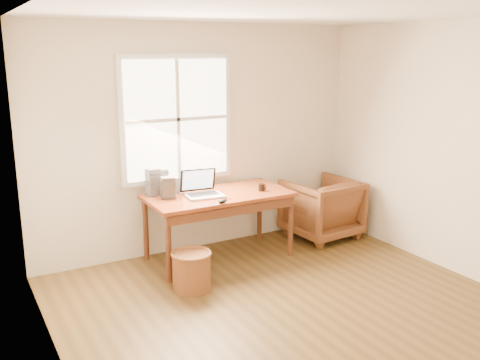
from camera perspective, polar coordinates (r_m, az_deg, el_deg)
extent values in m
cube|color=brown|center=(4.78, 7.98, -15.30)|extent=(4.00, 4.50, 0.02)
cube|color=white|center=(4.20, 9.21, 17.82)|extent=(4.00, 4.50, 0.02)
cube|color=beige|center=(6.21, -4.28, 4.42)|extent=(4.00, 0.02, 2.60)
cube|color=beige|center=(3.49, -18.67, -3.62)|extent=(0.02, 4.50, 2.60)
cube|color=silver|center=(6.02, -6.77, 6.48)|extent=(1.32, 0.05, 1.42)
cube|color=white|center=(5.99, -6.66, 6.45)|extent=(1.20, 0.02, 1.30)
cube|color=silver|center=(5.98, -6.62, 6.44)|extent=(0.04, 0.02, 1.30)
cube|color=silver|center=(5.98, -6.62, 6.44)|extent=(1.20, 0.02, 0.04)
cube|color=brown|center=(5.92, -2.30, -1.65)|extent=(1.60, 0.80, 0.04)
imported|color=brown|center=(6.77, 8.68, -2.97)|extent=(0.86, 0.88, 0.75)
cylinder|color=brown|center=(5.33, -5.18, -9.68)|extent=(0.46, 0.46, 0.37)
ellipsoid|color=black|center=(5.56, -1.89, -2.25)|extent=(0.12, 0.10, 0.04)
cylinder|color=black|center=(6.02, 2.31, -0.79)|extent=(0.08, 0.08, 0.08)
cube|color=#AAAEB6|center=(5.99, -8.43, -0.07)|extent=(0.16, 0.15, 0.27)
cube|color=#232226|center=(5.77, -7.69, -0.81)|extent=(0.17, 0.15, 0.23)
cube|color=#94939F|center=(5.88, -9.26, -0.21)|extent=(0.15, 0.14, 0.30)
cube|color=silver|center=(5.95, -7.37, -0.58)|extent=(0.17, 0.16, 0.18)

